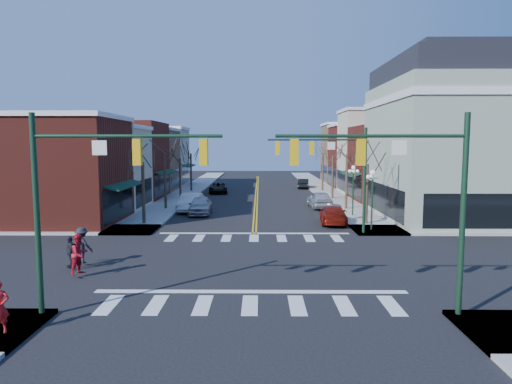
{
  "coord_description": "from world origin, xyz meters",
  "views": [
    {
      "loc": [
        0.37,
        -23.03,
        6.14
      ],
      "look_at": [
        0.11,
        8.39,
        2.8
      ],
      "focal_mm": 32.0,
      "sensor_mm": 36.0,
      "label": 1
    }
  ],
  "objects_px": {
    "car_left_near": "(200,205)",
    "car_right_near": "(333,215)",
    "victorian_corner": "(457,137)",
    "car_left_far": "(218,188)",
    "pedestrian_dark_a": "(70,252)",
    "lamppost_midblock": "(353,182)",
    "pedestrian_red_b": "(80,254)",
    "car_right_mid": "(320,200)",
    "car_right_far": "(303,183)",
    "lamppost_corner": "(372,190)",
    "car_left_mid": "(191,202)",
    "pedestrian_dark_b": "(82,245)"
  },
  "relations": [
    {
      "from": "pedestrian_dark_b",
      "to": "car_left_mid",
      "type": "bearing_deg",
      "value": -80.9
    },
    {
      "from": "car_left_far",
      "to": "pedestrian_dark_a",
      "type": "height_order",
      "value": "pedestrian_dark_a"
    },
    {
      "from": "car_left_near",
      "to": "pedestrian_dark_a",
      "type": "bearing_deg",
      "value": -104.71
    },
    {
      "from": "lamppost_midblock",
      "to": "car_right_mid",
      "type": "distance_m",
      "value": 6.01
    },
    {
      "from": "car_left_near",
      "to": "pedestrian_dark_a",
      "type": "relative_size",
      "value": 2.97
    },
    {
      "from": "victorian_corner",
      "to": "car_left_far",
      "type": "xyz_separation_m",
      "value": [
        -21.3,
        18.95,
        -5.99
      ]
    },
    {
      "from": "car_left_near",
      "to": "car_left_mid",
      "type": "xyz_separation_m",
      "value": [
        -1.12,
        1.76,
        0.03
      ]
    },
    {
      "from": "pedestrian_dark_a",
      "to": "lamppost_corner",
      "type": "bearing_deg",
      "value": 79.91
    },
    {
      "from": "victorian_corner",
      "to": "car_right_far",
      "type": "bearing_deg",
      "value": 111.89
    },
    {
      "from": "victorian_corner",
      "to": "car_left_mid",
      "type": "bearing_deg",
      "value": 171.08
    },
    {
      "from": "victorian_corner",
      "to": "car_right_far",
      "type": "distance_m",
      "value": 27.74
    },
    {
      "from": "car_left_near",
      "to": "car_left_far",
      "type": "height_order",
      "value": "car_left_near"
    },
    {
      "from": "car_left_far",
      "to": "pedestrian_red_b",
      "type": "xyz_separation_m",
      "value": [
        -3.11,
        -36.06,
        0.42
      ]
    },
    {
      "from": "pedestrian_red_b",
      "to": "car_right_near",
      "type": "bearing_deg",
      "value": -19.49
    },
    {
      "from": "victorian_corner",
      "to": "pedestrian_dark_a",
      "type": "bearing_deg",
      "value": -147.78
    },
    {
      "from": "lamppost_midblock",
      "to": "pedestrian_dark_b",
      "type": "bearing_deg",
      "value": -137.0
    },
    {
      "from": "car_left_mid",
      "to": "car_right_far",
      "type": "height_order",
      "value": "car_left_mid"
    },
    {
      "from": "victorian_corner",
      "to": "car_right_near",
      "type": "height_order",
      "value": "victorian_corner"
    },
    {
      "from": "car_right_mid",
      "to": "car_right_far",
      "type": "height_order",
      "value": "car_right_mid"
    },
    {
      "from": "car_left_mid",
      "to": "car_right_far",
      "type": "relative_size",
      "value": 1.21
    },
    {
      "from": "car_right_near",
      "to": "car_right_mid",
      "type": "relative_size",
      "value": 1.01
    },
    {
      "from": "car_left_near",
      "to": "car_right_near",
      "type": "relative_size",
      "value": 0.95
    },
    {
      "from": "pedestrian_dark_a",
      "to": "lamppost_midblock",
      "type": "bearing_deg",
      "value": 93.62
    },
    {
      "from": "car_right_far",
      "to": "pedestrian_red_b",
      "type": "bearing_deg",
      "value": 78.2
    },
    {
      "from": "car_left_far",
      "to": "pedestrian_red_b",
      "type": "height_order",
      "value": "pedestrian_red_b"
    },
    {
      "from": "victorian_corner",
      "to": "car_left_near",
      "type": "relative_size",
      "value": 3.11
    },
    {
      "from": "car_right_near",
      "to": "lamppost_corner",
      "type": "bearing_deg",
      "value": 130.22
    },
    {
      "from": "pedestrian_dark_a",
      "to": "car_right_mid",
      "type": "bearing_deg",
      "value": 105.02
    },
    {
      "from": "victorian_corner",
      "to": "lamppost_corner",
      "type": "height_order",
      "value": "victorian_corner"
    },
    {
      "from": "car_left_mid",
      "to": "pedestrian_dark_a",
      "type": "relative_size",
      "value": 3.18
    },
    {
      "from": "pedestrian_red_b",
      "to": "car_left_mid",
      "type": "bearing_deg",
      "value": 19.39
    },
    {
      "from": "pedestrian_red_b",
      "to": "lamppost_midblock",
      "type": "bearing_deg",
      "value": -17.58
    },
    {
      "from": "lamppost_corner",
      "to": "pedestrian_red_b",
      "type": "relative_size",
      "value": 2.3
    },
    {
      "from": "car_left_far",
      "to": "car_right_mid",
      "type": "bearing_deg",
      "value": -54.57
    },
    {
      "from": "car_left_near",
      "to": "car_right_mid",
      "type": "xyz_separation_m",
      "value": [
        10.91,
        3.95,
        0.04
      ]
    },
    {
      "from": "car_left_far",
      "to": "pedestrian_dark_a",
      "type": "bearing_deg",
      "value": -100.63
    },
    {
      "from": "victorian_corner",
      "to": "car_left_near",
      "type": "bearing_deg",
      "value": 175.27
    },
    {
      "from": "car_left_far",
      "to": "pedestrian_red_b",
      "type": "distance_m",
      "value": 36.19
    },
    {
      "from": "car_right_near",
      "to": "pedestrian_red_b",
      "type": "height_order",
      "value": "pedestrian_red_b"
    },
    {
      "from": "lamppost_corner",
      "to": "car_left_mid",
      "type": "height_order",
      "value": "lamppost_corner"
    },
    {
      "from": "lamppost_midblock",
      "to": "pedestrian_red_b",
      "type": "height_order",
      "value": "lamppost_midblock"
    },
    {
      "from": "car_left_near",
      "to": "car_right_far",
      "type": "xyz_separation_m",
      "value": [
        11.2,
        23.37,
        -0.11
      ]
    },
    {
      "from": "lamppost_midblock",
      "to": "car_right_near",
      "type": "bearing_deg",
      "value": -122.89
    },
    {
      "from": "car_left_far",
      "to": "car_right_near",
      "type": "bearing_deg",
      "value": -67.65
    },
    {
      "from": "pedestrian_red_b",
      "to": "pedestrian_dark_a",
      "type": "xyz_separation_m",
      "value": [
        -0.91,
        1.14,
        -0.17
      ]
    },
    {
      "from": "car_right_far",
      "to": "pedestrian_dark_b",
      "type": "distance_m",
      "value": 42.96
    },
    {
      "from": "car_left_near",
      "to": "pedestrian_red_b",
      "type": "relative_size",
      "value": 2.43
    },
    {
      "from": "lamppost_corner",
      "to": "car_left_far",
      "type": "relative_size",
      "value": 0.9
    },
    {
      "from": "lamppost_corner",
      "to": "car_right_near",
      "type": "xyz_separation_m",
      "value": [
        -2.17,
        3.15,
        -2.26
      ]
    },
    {
      "from": "car_right_near",
      "to": "pedestrian_dark_b",
      "type": "relative_size",
      "value": 2.66
    }
  ]
}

